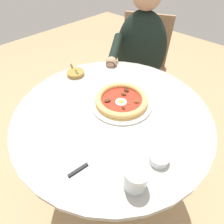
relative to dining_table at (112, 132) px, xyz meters
name	(u,v)px	position (x,y,z in m)	size (l,w,h in m)	color
ground_plane	(112,181)	(0.00, 0.00, -0.59)	(6.00, 6.00, 0.02)	tan
dining_table	(112,132)	(0.00, 0.00, 0.00)	(0.91, 0.91, 0.75)	#999993
pizza_on_plate	(122,101)	(0.00, -0.06, 0.19)	(0.30, 0.30, 0.04)	white
water_glass	(136,179)	(-0.30, 0.21, 0.21)	(0.08, 0.08, 0.09)	silver
steak_knife	(86,165)	(-0.13, 0.27, 0.17)	(0.04, 0.20, 0.01)	silver
ramekin_capers	(159,158)	(-0.30, 0.08, 0.19)	(0.07, 0.07, 0.03)	white
olive_pan	(76,73)	(0.36, -0.07, 0.18)	(0.12, 0.10, 0.04)	olive
diner_person	(138,73)	(0.30, -0.62, -0.05)	(0.43, 0.58, 1.18)	#282833
cafe_chair_diner	(142,63)	(0.37, -0.76, -0.04)	(0.58, 0.58, 0.90)	#957050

